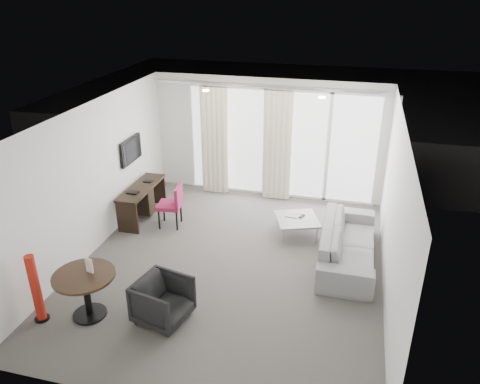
% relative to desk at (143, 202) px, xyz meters
% --- Properties ---
extents(floor, '(5.00, 6.00, 0.00)m').
position_rel_desk_xyz_m(floor, '(2.20, -1.24, -0.34)').
color(floor, '#524E49').
rests_on(floor, ground).
extents(ceiling, '(5.00, 6.00, 0.00)m').
position_rel_desk_xyz_m(ceiling, '(2.20, -1.24, 2.26)').
color(ceiling, white).
rests_on(ceiling, ground).
extents(wall_left, '(0.00, 6.00, 2.60)m').
position_rel_desk_xyz_m(wall_left, '(-0.30, -1.24, 0.96)').
color(wall_left, silver).
rests_on(wall_left, ground).
extents(wall_right, '(0.00, 6.00, 2.60)m').
position_rel_desk_xyz_m(wall_right, '(4.70, -1.24, 0.96)').
color(wall_right, silver).
rests_on(wall_right, ground).
extents(wall_front, '(5.00, 0.00, 2.60)m').
position_rel_desk_xyz_m(wall_front, '(2.20, -4.24, 0.96)').
color(wall_front, silver).
rests_on(wall_front, ground).
extents(window_panel, '(4.00, 0.02, 2.38)m').
position_rel_desk_xyz_m(window_panel, '(2.50, 1.75, 0.86)').
color(window_panel, white).
rests_on(window_panel, ground).
extents(window_frame, '(4.10, 0.06, 2.44)m').
position_rel_desk_xyz_m(window_frame, '(2.50, 1.73, 0.86)').
color(window_frame, white).
rests_on(window_frame, ground).
extents(curtain_left, '(0.60, 0.20, 2.38)m').
position_rel_desk_xyz_m(curtain_left, '(1.05, 1.58, 0.86)').
color(curtain_left, beige).
rests_on(curtain_left, ground).
extents(curtain_right, '(0.60, 0.20, 2.38)m').
position_rel_desk_xyz_m(curtain_right, '(2.45, 1.58, 0.86)').
color(curtain_right, beige).
rests_on(curtain_right, ground).
extents(curtain_track, '(4.80, 0.04, 0.04)m').
position_rel_desk_xyz_m(curtain_track, '(2.20, 1.58, 2.11)').
color(curtain_track, '#B2B2B7').
rests_on(curtain_track, ceiling).
extents(downlight_a, '(0.12, 0.12, 0.02)m').
position_rel_desk_xyz_m(downlight_a, '(1.30, 0.36, 2.25)').
color(downlight_a, '#FFE0B2').
rests_on(downlight_a, ceiling).
extents(downlight_b, '(0.12, 0.12, 0.02)m').
position_rel_desk_xyz_m(downlight_b, '(3.40, 0.36, 2.25)').
color(downlight_b, '#FFE0B2').
rests_on(downlight_b, ceiling).
extents(desk, '(0.45, 1.43, 0.67)m').
position_rel_desk_xyz_m(desk, '(0.00, 0.00, 0.00)').
color(desk, black).
rests_on(desk, floor).
extents(tv, '(0.05, 0.80, 0.50)m').
position_rel_desk_xyz_m(tv, '(-0.25, 0.21, 1.01)').
color(tv, black).
rests_on(tv, wall_left).
extents(desk_chair, '(0.52, 0.50, 0.86)m').
position_rel_desk_xyz_m(desk_chair, '(0.67, -0.19, 0.09)').
color(desk_chair, maroon).
rests_on(desk_chair, floor).
extents(round_table, '(0.88, 0.88, 0.70)m').
position_rel_desk_xyz_m(round_table, '(0.55, -3.01, 0.01)').
color(round_table, black).
rests_on(round_table, floor).
extents(menu_card, '(0.13, 0.05, 0.23)m').
position_rel_desk_xyz_m(menu_card, '(0.62, -2.93, 0.38)').
color(menu_card, white).
rests_on(menu_card, round_table).
extents(red_lamp, '(0.25, 0.25, 1.06)m').
position_rel_desk_xyz_m(red_lamp, '(-0.06, -3.26, 0.20)').
color(red_lamp, '#A71E12').
rests_on(red_lamp, floor).
extents(tub_armchair, '(0.85, 0.83, 0.65)m').
position_rel_desk_xyz_m(tub_armchair, '(1.64, -2.82, -0.01)').
color(tub_armchair, black).
rests_on(tub_armchair, floor).
extents(coffee_table, '(0.98, 0.98, 0.34)m').
position_rel_desk_xyz_m(coffee_table, '(3.13, 0.07, -0.17)').
color(coffee_table, gray).
rests_on(coffee_table, floor).
extents(remote, '(0.12, 0.18, 0.02)m').
position_rel_desk_xyz_m(remote, '(3.21, 0.17, 0.02)').
color(remote, black).
rests_on(remote, coffee_table).
extents(magazine, '(0.26, 0.32, 0.02)m').
position_rel_desk_xyz_m(magazine, '(3.02, 0.21, 0.02)').
color(magazine, gray).
rests_on(magazine, coffee_table).
extents(sofa, '(0.89, 2.28, 0.66)m').
position_rel_desk_xyz_m(sofa, '(4.10, -0.59, -0.00)').
color(sofa, gray).
rests_on(sofa, floor).
extents(terrace_slab, '(5.60, 3.00, 0.12)m').
position_rel_desk_xyz_m(terrace_slab, '(2.50, 3.26, -0.40)').
color(terrace_slab, '#4D4D50').
rests_on(terrace_slab, ground).
extents(rattan_chair_a, '(0.71, 0.71, 0.84)m').
position_rel_desk_xyz_m(rattan_chair_a, '(3.16, 2.47, 0.08)').
color(rattan_chair_a, brown).
rests_on(rattan_chair_a, terrace_slab).
extents(rattan_chair_b, '(0.69, 0.69, 0.83)m').
position_rel_desk_xyz_m(rattan_chair_b, '(3.70, 3.26, 0.08)').
color(rattan_chair_b, brown).
rests_on(rattan_chair_b, terrace_slab).
extents(rattan_table, '(0.54, 0.54, 0.50)m').
position_rel_desk_xyz_m(rattan_table, '(3.37, 2.58, -0.08)').
color(rattan_table, brown).
rests_on(rattan_table, terrace_slab).
extents(balustrade, '(5.50, 0.06, 1.05)m').
position_rel_desk_xyz_m(balustrade, '(2.50, 4.71, 0.16)').
color(balustrade, '#B2B2B7').
rests_on(balustrade, terrace_slab).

